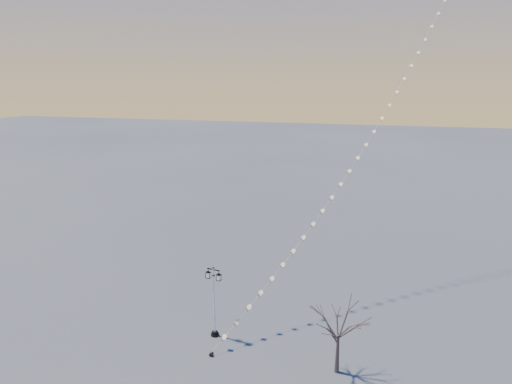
% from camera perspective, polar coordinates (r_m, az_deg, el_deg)
% --- Properties ---
extents(ground, '(300.00, 300.00, 0.00)m').
position_cam_1_polar(ground, '(27.85, -4.74, -20.66)').
color(ground, '#4E4F4F').
rests_on(ground, ground).
extents(street_lamp, '(1.16, 0.56, 4.61)m').
position_cam_1_polar(street_lamp, '(29.57, -5.14, -12.78)').
color(street_lamp, black).
rests_on(street_lamp, ground).
extents(bare_tree, '(2.44, 2.44, 4.05)m').
position_cam_1_polar(bare_tree, '(26.39, 10.06, -15.76)').
color(bare_tree, '#42332D').
rests_on(bare_tree, ground).
extents(kite_train, '(19.21, 34.89, 36.99)m').
position_cam_1_polar(kite_train, '(39.64, 17.18, 17.00)').
color(kite_train, black).
rests_on(kite_train, ground).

